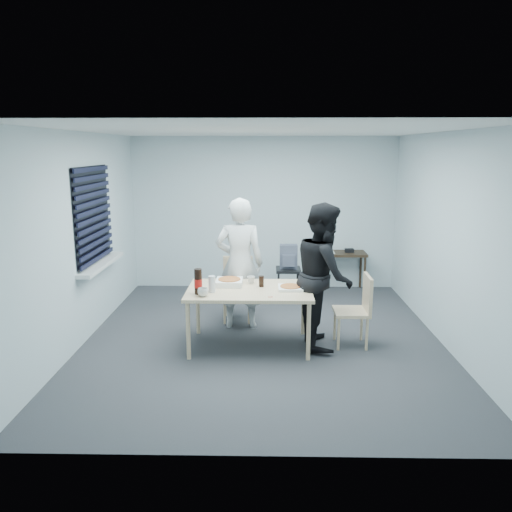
{
  "coord_description": "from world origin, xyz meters",
  "views": [
    {
      "loc": [
        0.03,
        -6.04,
        2.39
      ],
      "look_at": [
        -0.09,
        0.1,
        1.07
      ],
      "focal_mm": 35.0,
      "sensor_mm": 36.0,
      "label": 1
    }
  ],
  "objects_px": {
    "person_black": "(324,275)",
    "backpack": "(289,257)",
    "dining_table": "(249,294)",
    "person_white": "(240,264)",
    "soda_bottle": "(198,282)",
    "mug_a": "(203,292)",
    "chair_far": "(238,284)",
    "mug_b": "(251,280)",
    "chair_right": "(358,305)",
    "stool": "(288,275)",
    "side_table": "(336,257)"
  },
  "relations": [
    {
      "from": "stool",
      "to": "mug_b",
      "type": "xyz_separation_m",
      "value": [
        -0.54,
        -1.62,
        0.35
      ]
    },
    {
      "from": "dining_table",
      "to": "soda_bottle",
      "type": "bearing_deg",
      "value": -159.23
    },
    {
      "from": "side_table",
      "to": "mug_b",
      "type": "bearing_deg",
      "value": -121.47
    },
    {
      "from": "person_black",
      "to": "backpack",
      "type": "relative_size",
      "value": 4.61
    },
    {
      "from": "person_white",
      "to": "soda_bottle",
      "type": "bearing_deg",
      "value": 64.38
    },
    {
      "from": "mug_a",
      "to": "person_white",
      "type": "bearing_deg",
      "value": 69.84
    },
    {
      "from": "chair_far",
      "to": "mug_b",
      "type": "relative_size",
      "value": 8.9
    },
    {
      "from": "side_table",
      "to": "mug_a",
      "type": "bearing_deg",
      "value": -124.17
    },
    {
      "from": "mug_b",
      "to": "soda_bottle",
      "type": "relative_size",
      "value": 0.33
    },
    {
      "from": "chair_far",
      "to": "stool",
      "type": "distance_m",
      "value": 1.12
    },
    {
      "from": "chair_right",
      "to": "backpack",
      "type": "xyz_separation_m",
      "value": [
        -0.78,
        1.8,
        0.21
      ]
    },
    {
      "from": "backpack",
      "to": "stool",
      "type": "bearing_deg",
      "value": 113.01
    },
    {
      "from": "backpack",
      "to": "mug_b",
      "type": "distance_m",
      "value": 1.69
    },
    {
      "from": "dining_table",
      "to": "person_white",
      "type": "relative_size",
      "value": 0.85
    },
    {
      "from": "person_black",
      "to": "stool",
      "type": "relative_size",
      "value": 3.29
    },
    {
      "from": "chair_right",
      "to": "backpack",
      "type": "relative_size",
      "value": 2.32
    },
    {
      "from": "person_black",
      "to": "mug_a",
      "type": "relative_size",
      "value": 14.39
    },
    {
      "from": "mug_a",
      "to": "soda_bottle",
      "type": "xyz_separation_m",
      "value": [
        -0.07,
        0.1,
        0.1
      ]
    },
    {
      "from": "chair_right",
      "to": "side_table",
      "type": "xyz_separation_m",
      "value": [
        0.06,
        2.45,
        0.08
      ]
    },
    {
      "from": "dining_table",
      "to": "backpack",
      "type": "distance_m",
      "value": 1.93
    },
    {
      "from": "mug_a",
      "to": "mug_b",
      "type": "xyz_separation_m",
      "value": [
        0.54,
        0.57,
        -0.0
      ]
    },
    {
      "from": "person_white",
      "to": "stool",
      "type": "xyz_separation_m",
      "value": [
        0.71,
        1.18,
        -0.46
      ]
    },
    {
      "from": "chair_far",
      "to": "side_table",
      "type": "distance_m",
      "value": 2.17
    },
    {
      "from": "mug_b",
      "to": "soda_bottle",
      "type": "height_order",
      "value": "soda_bottle"
    },
    {
      "from": "person_white",
      "to": "backpack",
      "type": "relative_size",
      "value": 4.61
    },
    {
      "from": "chair_far",
      "to": "chair_right",
      "type": "bearing_deg",
      "value": -32.62
    },
    {
      "from": "person_white",
      "to": "mug_b",
      "type": "distance_m",
      "value": 0.48
    },
    {
      "from": "backpack",
      "to": "mug_a",
      "type": "distance_m",
      "value": 2.42
    },
    {
      "from": "backpack",
      "to": "chair_far",
      "type": "bearing_deg",
      "value": -109.88
    },
    {
      "from": "person_white",
      "to": "backpack",
      "type": "height_order",
      "value": "person_white"
    },
    {
      "from": "stool",
      "to": "person_white",
      "type": "bearing_deg",
      "value": -121.1
    },
    {
      "from": "chair_far",
      "to": "backpack",
      "type": "height_order",
      "value": "backpack"
    },
    {
      "from": "dining_table",
      "to": "chair_far",
      "type": "height_order",
      "value": "chair_far"
    },
    {
      "from": "dining_table",
      "to": "person_white",
      "type": "height_order",
      "value": "person_white"
    },
    {
      "from": "dining_table",
      "to": "person_black",
      "type": "distance_m",
      "value": 0.93
    },
    {
      "from": "stool",
      "to": "backpack",
      "type": "relative_size",
      "value": 1.4
    },
    {
      "from": "dining_table",
      "to": "mug_a",
      "type": "height_order",
      "value": "mug_a"
    },
    {
      "from": "dining_table",
      "to": "side_table",
      "type": "xyz_separation_m",
      "value": [
        1.4,
        2.5,
        -0.08
      ]
    },
    {
      "from": "chair_right",
      "to": "dining_table",
      "type": "bearing_deg",
      "value": -177.86
    },
    {
      "from": "chair_right",
      "to": "mug_a",
      "type": "distance_m",
      "value": 1.91
    },
    {
      "from": "stool",
      "to": "side_table",
      "type": "bearing_deg",
      "value": 37.47
    },
    {
      "from": "side_table",
      "to": "mug_a",
      "type": "height_order",
      "value": "mug_a"
    },
    {
      "from": "mug_b",
      "to": "soda_bottle",
      "type": "bearing_deg",
      "value": -142.05
    },
    {
      "from": "backpack",
      "to": "chair_right",
      "type": "bearing_deg",
      "value": -43.55
    },
    {
      "from": "dining_table",
      "to": "person_white",
      "type": "bearing_deg",
      "value": 102.53
    },
    {
      "from": "chair_far",
      "to": "person_white",
      "type": "relative_size",
      "value": 0.5
    },
    {
      "from": "chair_right",
      "to": "stool",
      "type": "height_order",
      "value": "chair_right"
    },
    {
      "from": "soda_bottle",
      "to": "stool",
      "type": "bearing_deg",
      "value": 61.22
    },
    {
      "from": "soda_bottle",
      "to": "person_white",
      "type": "bearing_deg",
      "value": 64.38
    },
    {
      "from": "chair_far",
      "to": "mug_b",
      "type": "xyz_separation_m",
      "value": [
        0.21,
        -0.79,
        0.26
      ]
    }
  ]
}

